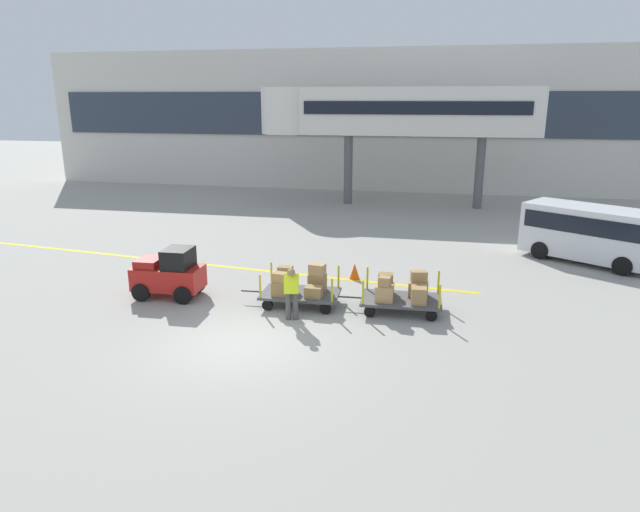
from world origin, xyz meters
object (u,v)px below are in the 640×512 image
at_px(baggage_cart_middle, 402,293).
at_px(shuttle_van, 592,230).
at_px(baggage_cart_lead, 300,287).
at_px(baggage_handler, 292,291).
at_px(baggage_tug, 169,274).
at_px(safety_cone_near, 355,271).

distance_m(baggage_cart_middle, shuttle_van, 9.39).
height_order(baggage_cart_lead, baggage_handler, baggage_handler).
relative_size(baggage_cart_lead, baggage_handler, 1.93).
xyz_separation_m(baggage_tug, baggage_cart_middle, (7.17, 0.22, -0.19)).
bearing_deg(baggage_cart_lead, safety_cone_near, 66.25).
bearing_deg(baggage_cart_middle, baggage_handler, -156.00).
relative_size(baggage_cart_lead, baggage_cart_middle, 1.00).
relative_size(baggage_tug, baggage_handler, 1.36).
relative_size(baggage_tug, safety_cone_near, 3.88).
bearing_deg(baggage_handler, safety_cone_near, 73.95).
bearing_deg(baggage_cart_middle, shuttle_van, 45.16).
distance_m(baggage_cart_lead, baggage_handler, 1.27).
bearing_deg(baggage_handler, baggage_cart_middle, 24.00).
relative_size(shuttle_van, safety_cone_near, 9.19).
xyz_separation_m(baggage_cart_middle, baggage_handler, (-2.95, -1.32, 0.30)).
height_order(baggage_cart_middle, shuttle_van, shuttle_van).
bearing_deg(shuttle_van, baggage_cart_lead, -145.08).
xyz_separation_m(baggage_handler, shuttle_van, (9.56, 7.96, 0.37)).
height_order(baggage_tug, baggage_cart_middle, baggage_tug).
bearing_deg(baggage_cart_lead, baggage_cart_middle, 1.61).
bearing_deg(shuttle_van, baggage_tug, -153.51).
distance_m(baggage_tug, baggage_handler, 4.36).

